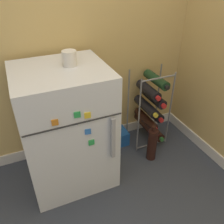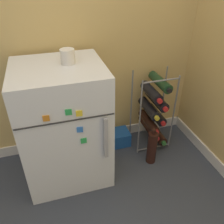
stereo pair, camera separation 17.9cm
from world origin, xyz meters
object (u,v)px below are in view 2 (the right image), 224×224
at_px(soda_box, 116,138).
at_px(fridge_top_cup, 68,56).
at_px(loose_bottle_floor, 152,147).
at_px(mini_fridge, 64,125).
at_px(wine_rack, 153,110).

distance_m(soda_box, fridge_top_cup, 0.93).
bearing_deg(fridge_top_cup, loose_bottle_floor, -12.76).
height_order(mini_fridge, soda_box, mini_fridge).
height_order(wine_rack, loose_bottle_floor, wine_rack).
bearing_deg(wine_rack, fridge_top_cup, -172.27).
distance_m(mini_fridge, loose_bottle_floor, 0.72).
height_order(fridge_top_cup, loose_bottle_floor, fridge_top_cup).
distance_m(mini_fridge, wine_rack, 0.76).
xyz_separation_m(mini_fridge, fridge_top_cup, (0.07, 0.03, 0.48)).
bearing_deg(soda_box, wine_rack, -13.11).
relative_size(mini_fridge, loose_bottle_floor, 2.67).
height_order(wine_rack, fridge_top_cup, fridge_top_cup).
distance_m(mini_fridge, soda_box, 0.60).
bearing_deg(soda_box, fridge_top_cup, -156.03).
relative_size(fridge_top_cup, loose_bottle_floor, 0.28).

